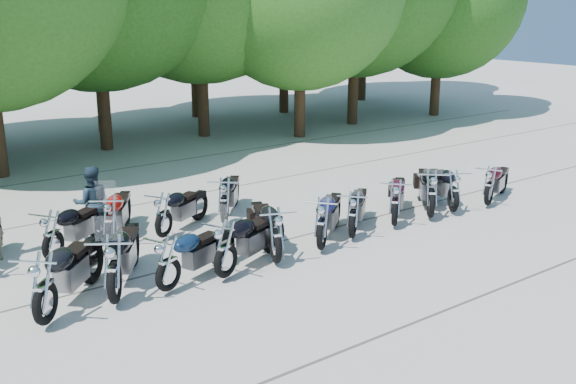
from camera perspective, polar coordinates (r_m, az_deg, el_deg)
ground at (r=13.95m, az=3.71°, el=-5.70°), size 90.00×90.00×0.00m
motorcycle_0 at (r=11.54m, az=-19.99°, el=-7.52°), size 2.33×2.37×1.44m
motorcycle_1 at (r=11.96m, az=-14.56°, el=-6.19°), size 2.07×2.58×1.45m
motorcycle_2 at (r=12.30m, az=-10.15°, el=-5.83°), size 2.30×1.41×1.24m
motorcycle_3 at (r=12.71m, az=-5.32°, el=-4.69°), size 2.46×1.59×1.34m
motorcycle_4 at (r=13.36m, az=-1.07°, el=-3.55°), size 1.61×2.50×1.36m
motorcycle_5 at (r=14.09m, az=2.90°, el=-2.55°), size 2.29×2.09×1.35m
motorcycle_6 at (r=14.86m, az=5.54°, el=-1.82°), size 2.12×1.95×1.25m
motorcycle_7 at (r=15.79m, az=9.08°, el=-0.77°), size 2.21×2.06×1.31m
motorcycle_8 at (r=16.52m, az=12.04°, el=-0.03°), size 2.22×2.34×1.40m
motorcycle_9 at (r=17.14m, az=13.86°, el=0.20°), size 1.78×2.26×1.27m
motorcycle_10 at (r=17.95m, az=16.70°, el=0.61°), size 2.25×1.47×1.23m
motorcycle_12 at (r=14.31m, az=-19.35°, el=-3.37°), size 2.21×1.77×1.24m
motorcycle_13 at (r=14.75m, az=-14.83°, el=-2.27°), size 1.89×2.35×1.33m
motorcycle_14 at (r=15.09m, az=-10.51°, el=-1.82°), size 2.18×1.65×1.21m
motorcycle_15 at (r=15.83m, az=-5.41°, el=-0.61°), size 2.03×2.22×1.31m
rider_1 at (r=15.49m, az=-16.27°, el=-0.88°), size 0.96×0.84×1.65m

